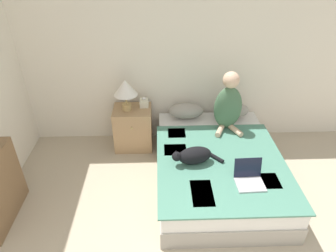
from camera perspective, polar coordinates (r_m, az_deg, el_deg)
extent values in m
cube|color=silver|center=(4.15, 1.52, 13.37)|extent=(5.19, 0.05, 2.55)
cube|color=#9E998E|center=(3.86, 9.14, -8.68)|extent=(1.43, 2.00, 0.23)
cube|color=silver|center=(3.73, 9.42, -6.25)|extent=(1.41, 1.97, 0.19)
cube|color=#4C8470|center=(3.51, 10.14, -6.95)|extent=(1.47, 1.60, 0.02)
cube|color=#B2BC70|center=(3.11, 6.51, -12.59)|extent=(0.22, 0.38, 0.01)
cube|color=#B2BC70|center=(3.94, 1.66, -1.37)|extent=(0.23, 0.23, 0.01)
cube|color=#B2BC70|center=(3.38, 18.09, -9.95)|extent=(0.29, 0.25, 0.01)
cube|color=#B2BC70|center=(3.64, 1.39, -4.57)|extent=(0.27, 0.23, 0.01)
ellipsoid|color=gray|center=(4.25, 3.46, 2.90)|extent=(0.50, 0.28, 0.20)
ellipsoid|color=gray|center=(4.35, 11.95, 2.98)|extent=(0.50, 0.28, 0.20)
ellipsoid|color=#476B4C|center=(3.98, 11.32, 3.41)|extent=(0.36, 0.20, 0.60)
sphere|color=#DBB293|center=(3.81, 11.94, 8.59)|extent=(0.21, 0.21, 0.21)
cylinder|color=#DBB293|center=(3.99, 9.88, -0.80)|extent=(0.17, 0.26, 0.07)
cylinder|color=#DBB293|center=(4.03, 12.67, -0.74)|extent=(0.17, 0.26, 0.07)
ellipsoid|color=black|center=(3.40, 5.14, -5.60)|extent=(0.42, 0.27, 0.20)
sphere|color=black|center=(3.33, 1.67, -5.82)|extent=(0.11, 0.11, 0.11)
cone|color=black|center=(3.29, 1.82, -5.57)|extent=(0.05, 0.05, 0.05)
cone|color=black|center=(3.33, 1.55, -4.96)|extent=(0.05, 0.05, 0.05)
cylinder|color=black|center=(3.53, 9.07, -5.93)|extent=(0.17, 0.19, 0.04)
cube|color=#B7B7BC|center=(3.27, 15.35, -10.70)|extent=(0.30, 0.23, 0.02)
cube|color=black|center=(3.29, 14.96, -7.64)|extent=(0.29, 0.07, 0.22)
cube|color=tan|center=(4.32, -6.63, -0.34)|extent=(0.53, 0.43, 0.61)
sphere|color=tan|center=(4.06, -6.95, -0.43)|extent=(0.03, 0.03, 0.03)
cylinder|color=tan|center=(4.14, -7.85, 3.65)|extent=(0.13, 0.13, 0.09)
cylinder|color=tan|center=(4.09, -7.96, 5.05)|extent=(0.02, 0.02, 0.14)
cone|color=white|center=(4.01, -8.15, 7.27)|extent=(0.32, 0.32, 0.21)
cube|color=beige|center=(4.19, -4.57, 4.40)|extent=(0.12, 0.12, 0.11)
ellipsoid|color=white|center=(4.15, -4.61, 5.25)|extent=(0.06, 0.04, 0.03)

